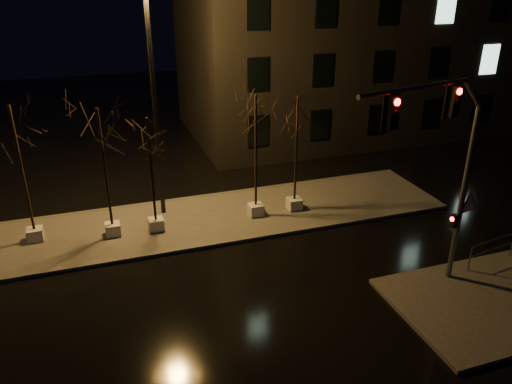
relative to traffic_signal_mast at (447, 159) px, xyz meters
name	(u,v)px	position (x,y,z in m)	size (l,w,h in m)	color
ground	(261,288)	(-5.76, 2.04, -5.16)	(90.00, 90.00, 0.00)	black
median	(219,217)	(-5.76, 8.04, -5.08)	(22.00, 5.00, 0.15)	#45423E
sidewalk_corner	(492,301)	(1.74, -1.46, -5.08)	(7.00, 5.00, 0.15)	#45423E
building	(365,22)	(8.24, 20.04, 2.34)	(25.00, 12.00, 15.00)	black
tree_0	(15,138)	(-13.88, 8.32, -0.37)	(1.80, 1.80, 6.11)	beige
tree_1	(101,138)	(-10.67, 7.72, -0.56)	(1.80, 1.80, 5.86)	beige
tree_2	(149,144)	(-8.79, 7.58, -0.97)	(1.80, 1.80, 5.32)	beige
tree_3	(256,123)	(-4.08, 7.58, -0.49)	(1.80, 1.80, 5.95)	beige
tree_4	(297,123)	(-2.10, 7.59, -0.66)	(1.80, 1.80, 5.72)	beige
traffic_signal_mast	(447,159)	(0.00, 0.00, 0.00)	(6.13, 1.36, 7.62)	#595C61
streetlight_main	(153,89)	(-8.21, 9.27, 0.95)	(2.57, 0.88, 10.33)	black
guard_rail_a	(492,247)	(3.39, 0.54, -4.31)	(2.45, 0.42, 1.07)	#595C61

